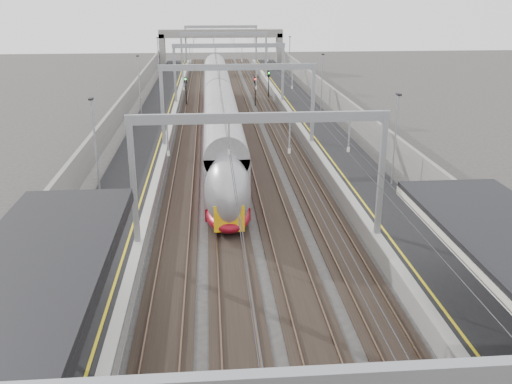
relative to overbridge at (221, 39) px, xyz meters
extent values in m
cube|color=black|center=(-8.00, -55.00, -4.81)|extent=(4.00, 120.00, 1.00)
cube|color=black|center=(8.00, -55.00, -4.81)|extent=(4.00, 120.00, 1.00)
cube|color=black|center=(-4.50, -55.00, -5.27)|extent=(2.40, 140.00, 0.08)
cube|color=brown|center=(-5.22, -55.00, -5.18)|extent=(0.07, 140.00, 0.14)
cube|color=brown|center=(-3.78, -55.00, -5.18)|extent=(0.07, 140.00, 0.14)
cube|color=black|center=(-1.50, -55.00, -5.27)|extent=(2.40, 140.00, 0.08)
cube|color=brown|center=(-2.22, -55.00, -5.18)|extent=(0.07, 140.00, 0.14)
cube|color=brown|center=(-0.78, -55.00, -5.18)|extent=(0.07, 140.00, 0.14)
cube|color=black|center=(1.50, -55.00, -5.27)|extent=(2.40, 140.00, 0.08)
cube|color=brown|center=(0.78, -55.00, -5.18)|extent=(0.07, 140.00, 0.14)
cube|color=brown|center=(2.22, -55.00, -5.18)|extent=(0.07, 140.00, 0.14)
cube|color=black|center=(4.50, -55.00, -5.27)|extent=(2.40, 140.00, 0.08)
cube|color=brown|center=(3.78, -55.00, -5.18)|extent=(0.07, 140.00, 0.14)
cube|color=brown|center=(5.22, -55.00, -5.18)|extent=(0.07, 140.00, 0.14)
cube|color=gray|center=(0.00, -98.00, 2.04)|extent=(13.00, 0.25, 0.50)
cube|color=gray|center=(-6.30, -78.00, -1.01)|extent=(0.28, 0.28, 6.60)
cube|color=gray|center=(6.30, -78.00, -1.01)|extent=(0.28, 0.28, 6.60)
cube|color=gray|center=(0.00, -78.00, 2.04)|extent=(13.00, 0.25, 0.50)
cube|color=gray|center=(-6.30, -58.00, -1.01)|extent=(0.28, 0.28, 6.60)
cube|color=gray|center=(6.30, -58.00, -1.01)|extent=(0.28, 0.28, 6.60)
cube|color=gray|center=(0.00, -58.00, 2.04)|extent=(13.00, 0.25, 0.50)
cube|color=gray|center=(-6.30, -38.00, -1.01)|extent=(0.28, 0.28, 6.60)
cube|color=gray|center=(6.30, -38.00, -1.01)|extent=(0.28, 0.28, 6.60)
cube|color=gray|center=(0.00, -38.00, 2.04)|extent=(13.00, 0.25, 0.50)
cube|color=gray|center=(-6.30, -18.00, -1.01)|extent=(0.28, 0.28, 6.60)
cube|color=gray|center=(6.30, -18.00, -1.01)|extent=(0.28, 0.28, 6.60)
cube|color=gray|center=(0.00, -18.00, 2.04)|extent=(13.00, 0.25, 0.50)
cube|color=gray|center=(-6.30, 0.00, -1.01)|extent=(0.28, 0.28, 6.60)
cube|color=gray|center=(6.30, 0.00, -1.01)|extent=(0.28, 0.28, 6.60)
cube|color=gray|center=(0.00, 0.00, 2.04)|extent=(13.00, 0.25, 0.50)
cylinder|color=#262628|center=(-4.50, -50.00, 0.19)|extent=(0.03, 140.00, 0.03)
cylinder|color=#262628|center=(-1.50, -50.00, 0.19)|extent=(0.03, 140.00, 0.03)
cylinder|color=#262628|center=(1.50, -50.00, 0.19)|extent=(0.03, 140.00, 0.03)
cylinder|color=#262628|center=(4.50, -50.00, 0.19)|extent=(0.03, 140.00, 0.03)
cylinder|color=black|center=(-9.70, -86.00, -2.31)|extent=(0.20, 0.20, 4.00)
cube|color=slate|center=(0.00, 0.00, 0.89)|extent=(22.00, 2.20, 1.40)
cube|color=slate|center=(-10.50, 0.00, -2.21)|extent=(1.00, 2.20, 6.20)
cube|color=slate|center=(10.50, 0.00, -2.21)|extent=(1.00, 2.20, 6.20)
cube|color=slate|center=(-11.20, -55.00, -3.71)|extent=(0.30, 120.00, 3.20)
cube|color=slate|center=(11.20, -55.00, -3.71)|extent=(0.30, 120.00, 3.20)
cube|color=maroon|center=(-1.50, -62.19, -4.71)|extent=(2.72, 23.14, 0.80)
cube|color=gray|center=(-1.50, -62.19, -2.80)|extent=(2.72, 23.14, 3.02)
cube|color=black|center=(-1.50, -70.29, -5.03)|extent=(2.01, 2.41, 0.50)
cube|color=maroon|center=(-1.50, -38.64, -4.71)|extent=(2.72, 23.14, 0.80)
cube|color=gray|center=(-1.50, -38.64, -2.80)|extent=(2.72, 23.14, 3.02)
cube|color=black|center=(-1.50, -46.74, -5.03)|extent=(2.01, 2.41, 0.50)
ellipsoid|color=gray|center=(-1.50, -73.96, -3.10)|extent=(2.72, 5.23, 4.23)
cube|color=#FAAF0D|center=(-1.50, -76.12, -4.00)|extent=(1.71, 0.12, 1.51)
cube|color=black|center=(-1.50, -75.67, -2.49)|extent=(1.61, 0.58, 0.94)
cylinder|color=black|center=(-5.20, -35.42, -3.81)|extent=(0.12, 0.12, 3.00)
cube|color=black|center=(-5.20, -35.42, -2.21)|extent=(0.32, 0.22, 0.75)
sphere|color=#0CE526|center=(-5.20, -35.55, -2.06)|extent=(0.16, 0.16, 0.16)
cylinder|color=black|center=(3.20, -36.06, -3.81)|extent=(0.12, 0.12, 3.00)
cube|color=black|center=(3.20, -36.06, -2.21)|extent=(0.32, 0.22, 0.75)
sphere|color=red|center=(3.20, -36.19, -2.06)|extent=(0.16, 0.16, 0.16)
cylinder|color=black|center=(5.40, -30.74, -3.81)|extent=(0.12, 0.12, 3.00)
cube|color=black|center=(5.40, -30.74, -2.21)|extent=(0.32, 0.22, 0.75)
sphere|color=#0CE526|center=(5.40, -30.87, -2.06)|extent=(0.16, 0.16, 0.16)
camera|label=1|loc=(-2.43, -105.31, 7.82)|focal=40.00mm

